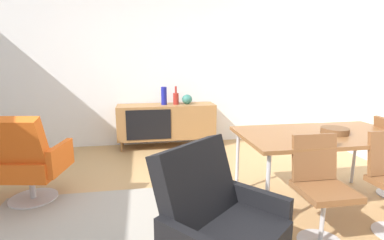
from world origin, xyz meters
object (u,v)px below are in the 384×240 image
object	(u,v)px
vase_sculptural_dark	(164,96)
dining_chair_front_left	(321,185)
vase_ceramic_small	(187,99)
wooden_bowl_on_table	(335,131)
sideboard	(166,121)
dining_table	(321,137)
armchair_black_shell	(218,224)
vase_cobalt	(176,98)
lounge_chair_red	(25,159)

from	to	relation	value
vase_sculptural_dark	dining_chair_front_left	size ratio (longest dim) A/B	0.34
vase_ceramic_small	wooden_bowl_on_table	bearing A→B (deg)	-64.20
sideboard	wooden_bowl_on_table	bearing A→B (deg)	-57.48
wooden_bowl_on_table	dining_chair_front_left	size ratio (longest dim) A/B	0.30
sideboard	dining_table	xyz separation A→B (m)	(1.34, -2.23, 0.26)
wooden_bowl_on_table	armchair_black_shell	distance (m)	1.71
sideboard	dining_table	distance (m)	2.62
sideboard	vase_sculptural_dark	distance (m)	0.43
vase_cobalt	dining_table	distance (m)	2.53
sideboard	vase_cobalt	distance (m)	0.42
vase_ceramic_small	dining_table	distance (m)	2.45
vase_ceramic_small	lounge_chair_red	bearing A→B (deg)	-138.25
vase_cobalt	wooden_bowl_on_table	xyz separation A→B (m)	(1.28, -2.27, -0.05)
sideboard	wooden_bowl_on_table	distance (m)	2.72
vase_ceramic_small	dining_chair_front_left	xyz separation A→B (m)	(0.64, -2.80, -0.33)
vase_ceramic_small	armchair_black_shell	world-z (taller)	armchair_black_shell
vase_cobalt	vase_ceramic_small	bearing A→B (deg)	0.00
vase_cobalt	dining_table	xyz separation A→B (m)	(1.18, -2.24, -0.13)
armchair_black_shell	lounge_chair_red	bearing A→B (deg)	137.49
sideboard	lounge_chair_red	xyz separation A→B (m)	(-1.57, -1.71, 0.03)
lounge_chair_red	sideboard	bearing A→B (deg)	47.46
sideboard	dining_chair_front_left	xyz separation A→B (m)	(0.99, -2.79, 0.03)
vase_cobalt	vase_sculptural_dark	distance (m)	0.20
vase_sculptural_dark	dining_chair_front_left	bearing A→B (deg)	-69.92
dining_chair_front_left	lounge_chair_red	size ratio (longest dim) A/B	0.90
lounge_chair_red	vase_sculptural_dark	bearing A→B (deg)	48.09
vase_cobalt	wooden_bowl_on_table	world-z (taller)	vase_cobalt
dining_table	lounge_chair_red	distance (m)	2.97
dining_table	dining_chair_front_left	bearing A→B (deg)	-122.03
sideboard	dining_table	bearing A→B (deg)	-59.07
wooden_bowl_on_table	lounge_chair_red	world-z (taller)	lounge_chair_red
vase_cobalt	lounge_chair_red	world-z (taller)	vase_cobalt
lounge_chair_red	dining_chair_front_left	bearing A→B (deg)	-22.90
sideboard	vase_ceramic_small	size ratio (longest dim) A/B	9.39
sideboard	vase_cobalt	size ratio (longest dim) A/B	5.36
vase_ceramic_small	vase_sculptural_dark	bearing A→B (deg)	180.00
sideboard	vase_ceramic_small	xyz separation A→B (m)	(0.35, 0.00, 0.36)
lounge_chair_red	dining_table	bearing A→B (deg)	-10.18
sideboard	vase_ceramic_small	distance (m)	0.50
armchair_black_shell	wooden_bowl_on_table	bearing A→B (deg)	33.17
vase_sculptural_dark	dining_chair_front_left	distance (m)	3.00
sideboard	vase_sculptural_dark	xyz separation A→B (m)	(-0.03, 0.00, 0.43)
vase_sculptural_dark	lounge_chair_red	bearing A→B (deg)	-131.91
wooden_bowl_on_table	vase_cobalt	bearing A→B (deg)	119.46
sideboard	wooden_bowl_on_table	size ratio (longest dim) A/B	6.15
sideboard	lounge_chair_red	distance (m)	2.32
vase_cobalt	vase_sculptural_dark	bearing A→B (deg)	180.00
vase_sculptural_dark	lounge_chair_red	distance (m)	2.34
dining_table	wooden_bowl_on_table	xyz separation A→B (m)	(0.11, -0.04, 0.07)
vase_cobalt	dining_table	size ratio (longest dim) A/B	0.19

